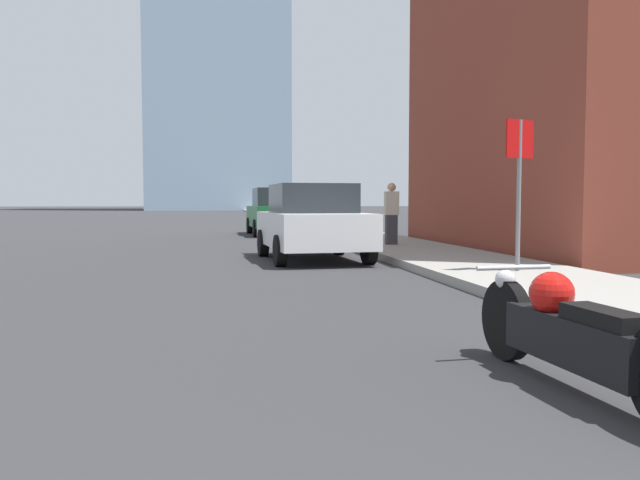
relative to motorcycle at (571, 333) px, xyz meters
The scene contains 6 objects.
sidewalk 35.81m from the motorcycle, 86.21° to the left, with size 2.55×240.00×0.15m.
motorcycle is the anchor object (origin of this frame).
parked_car_white 9.50m from the motorcycle, 92.01° to the left, with size 2.21×3.95×1.63m.
parked_car_green 20.09m from the motorcycle, 90.57° to the left, with size 2.10×4.51×1.79m.
stop_sign 6.19m from the motorcycle, 66.54° to the left, with size 0.57×0.26×2.39m.
pedestrian 12.15m from the motorcycle, 79.98° to the left, with size 0.36×0.22×1.60m.
Camera 1 is at (0.44, 0.51, 1.24)m, focal length 35.00 mm.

